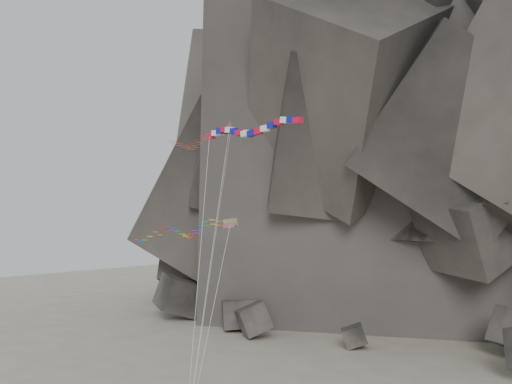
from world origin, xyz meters
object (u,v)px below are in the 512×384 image
Objects in this scene: delta_kite at (195,140)px; pennant_kite at (220,205)px; parafoil_kite at (177,231)px; banner_kite at (250,130)px.

pennant_kite is (4.88, -1.94, -6.23)m from delta_kite.
delta_kite is 8.15m from pennant_kite.
parafoil_kite is at bearing 173.33° from pennant_kite.
banner_kite reaches higher than parafoil_kite.
delta_kite reaches higher than banner_kite.
delta_kite is at bearing 157.71° from pennant_kite.
pennant_kite reaches higher than banner_kite.
pennant_kite is (5.98, -0.63, 2.45)m from parafoil_kite.
parafoil_kite is at bearing -177.62° from banner_kite.
banner_kite is 13.42m from parafoil_kite.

